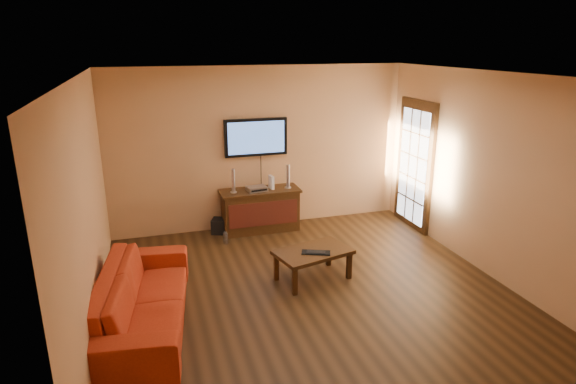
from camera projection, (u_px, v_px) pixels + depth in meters
name	position (u px, v px, depth m)	size (l,w,h in m)	color
ground_plane	(310.00, 292.00, 6.14)	(5.00, 5.00, 0.00)	black
room_walls	(295.00, 152.00, 6.21)	(5.00, 5.00, 5.00)	tan
french_door	(414.00, 167.00, 8.07)	(0.07, 1.02, 2.22)	black
media_console	(260.00, 210.00, 8.05)	(1.32, 0.51, 0.71)	black
television	(256.00, 137.00, 7.89)	(1.05, 0.08, 0.62)	black
coffee_table	(313.00, 254.00, 6.37)	(1.09, 0.81, 0.42)	black
sofa	(142.00, 289.00, 5.30)	(2.27, 0.66, 0.89)	#A62C12
speaker_left	(233.00, 182.00, 7.75)	(0.11, 0.11, 0.39)	silver
speaker_right	(288.00, 177.00, 8.00)	(0.11, 0.11, 0.40)	silver
av_receiver	(257.00, 189.00, 7.89)	(0.32, 0.23, 0.07)	silver
game_console	(271.00, 182.00, 7.99)	(0.05, 0.16, 0.22)	white
subwoofer	(220.00, 226.00, 8.01)	(0.24, 0.24, 0.24)	black
bottle	(225.00, 238.00, 7.57)	(0.07, 0.07, 0.21)	white
keyboard	(316.00, 252.00, 6.27)	(0.40, 0.27, 0.02)	black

